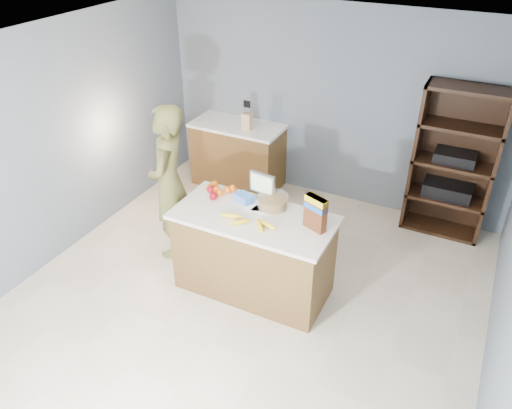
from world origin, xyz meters
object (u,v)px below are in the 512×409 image
at_px(person, 169,183).
at_px(cereal_box, 316,211).
at_px(tv, 262,185).
at_px(shelving_unit, 454,164).
at_px(counter_peninsula, 254,256).

distance_m(person, cereal_box, 1.73).
height_order(person, tv, person).
bearing_deg(tv, shelving_unit, 46.79).
relative_size(counter_peninsula, person, 0.89).
bearing_deg(shelving_unit, tv, -133.21).
xyz_separation_m(shelving_unit, cereal_box, (-0.96, -1.99, 0.23)).
distance_m(counter_peninsula, shelving_unit, 2.61).
bearing_deg(tv, counter_peninsula, -78.23).
distance_m(shelving_unit, person, 3.25).
distance_m(counter_peninsula, person, 1.23).
xyz_separation_m(counter_peninsula, shelving_unit, (1.55, 2.05, 0.45)).
bearing_deg(counter_peninsula, cereal_box, 5.76).
xyz_separation_m(person, cereal_box, (1.71, -0.14, 0.22)).
height_order(shelving_unit, tv, shelving_unit).
relative_size(counter_peninsula, shelving_unit, 0.87).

